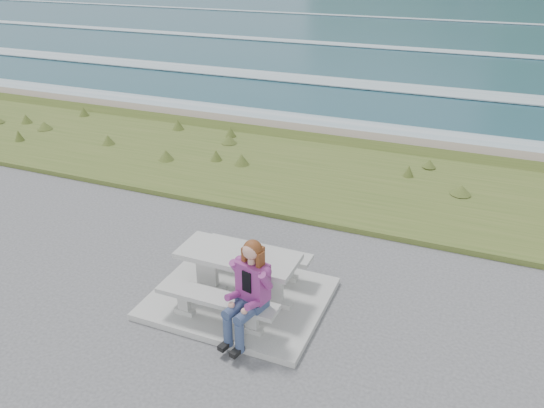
% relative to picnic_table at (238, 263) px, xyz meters
% --- Properties ---
extents(concrete_slab, '(2.60, 2.10, 0.10)m').
position_rel_picnic_table_xyz_m(concrete_slab, '(-0.00, 0.00, -0.63)').
color(concrete_slab, gray).
rests_on(concrete_slab, ground).
extents(picnic_table, '(1.80, 0.75, 0.75)m').
position_rel_picnic_table_xyz_m(picnic_table, '(0.00, 0.00, 0.00)').
color(picnic_table, gray).
rests_on(picnic_table, concrete_slab).
extents(bench_landward, '(1.80, 0.35, 0.45)m').
position_rel_picnic_table_xyz_m(bench_landward, '(0.00, -0.70, -0.23)').
color(bench_landward, gray).
rests_on(bench_landward, concrete_slab).
extents(bench_seaward, '(1.80, 0.35, 0.45)m').
position_rel_picnic_table_xyz_m(bench_seaward, '(0.00, 0.70, -0.23)').
color(bench_seaward, gray).
rests_on(bench_seaward, concrete_slab).
extents(grass_verge, '(160.00, 4.50, 0.22)m').
position_rel_picnic_table_xyz_m(grass_verge, '(-0.00, 5.00, -0.68)').
color(grass_verge, '#415620').
rests_on(grass_verge, ground).
extents(shore_drop, '(160.00, 0.80, 2.20)m').
position_rel_picnic_table_xyz_m(shore_drop, '(-0.00, 7.90, -0.68)').
color(shore_drop, '#635B4A').
rests_on(shore_drop, ground).
extents(ocean, '(1600.00, 1600.00, 0.09)m').
position_rel_picnic_table_xyz_m(ocean, '(-0.00, 25.09, -2.42)').
color(ocean, '#1F4A5A').
rests_on(ocean, ground).
extents(seated_woman, '(0.57, 0.80, 1.45)m').
position_rel_picnic_table_xyz_m(seated_woman, '(0.52, -0.83, -0.05)').
color(seated_woman, navy).
rests_on(seated_woman, concrete_slab).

